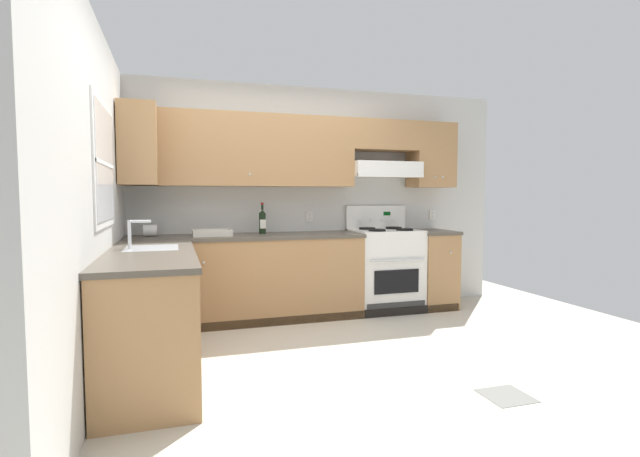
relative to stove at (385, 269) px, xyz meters
The scene contains 10 objects.
ground_plane 1.83m from the stove, 134.86° to the right, with size 7.04×7.04×0.00m, color beige.
floor_accent_tile 2.47m from the stove, 95.92° to the right, with size 0.30×0.30×0.01m, color slate.
wall_back 1.34m from the stove, 162.24° to the left, with size 4.68×0.57×2.55m.
wall_left 3.14m from the stove, 160.12° to the right, with size 0.47×4.00×2.55m.
counter_back_run 1.25m from the stove, behind, with size 3.60×0.65×0.91m.
counter_left_run 2.79m from the stove, 153.28° to the right, with size 0.63×1.91×1.13m.
stove is the anchor object (origin of this frame).
wine_bottle 1.52m from the stove, behind, with size 0.07×0.08×0.34m.
bowl 2.00m from the stove, behind, with size 0.39×0.28×0.06m.
paper_towel_roll 2.60m from the stove, behind, with size 0.13×0.12×0.12m.
Camera 1 is at (-1.08, -3.68, 1.32)m, focal length 26.51 mm.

